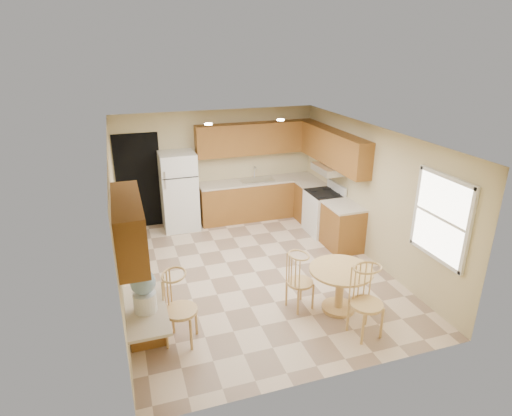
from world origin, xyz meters
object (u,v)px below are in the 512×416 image
object	(u,v)px
refrigerator	(179,191)
water_crock	(144,290)
stove	(323,212)
chair_table_a	(303,278)
chair_desk	(181,306)
chair_table_b	(371,300)
dining_table	(340,283)

from	to	relation	value
refrigerator	water_crock	xyz separation A→B (m)	(-1.05, -4.14, 0.20)
stove	water_crock	xyz separation A→B (m)	(-3.92, -2.92, 0.59)
chair_table_a	water_crock	size ratio (longest dim) A/B	1.45
water_crock	chair_desk	bearing A→B (deg)	18.30
chair_table_b	chair_desk	world-z (taller)	chair_desk
chair_table_a	dining_table	bearing A→B (deg)	58.87
dining_table	chair_table_b	size ratio (longest dim) A/B	0.92
refrigerator	dining_table	size ratio (longest dim) A/B	1.78
refrigerator	water_crock	distance (m)	4.28
stove	dining_table	size ratio (longest dim) A/B	1.14
chair_table_b	water_crock	bearing A→B (deg)	-16.79
refrigerator	chair_desk	size ratio (longest dim) A/B	1.63
refrigerator	stove	size ratio (longest dim) A/B	1.57
water_crock	chair_table_b	bearing A→B (deg)	-9.79
chair_table_a	water_crock	distance (m)	2.40
chair_table_b	water_crock	size ratio (longest dim) A/B	1.63
chair_desk	water_crock	xyz separation A→B (m)	(-0.45, -0.15, 0.42)
chair_table_b	chair_table_a	bearing A→B (deg)	-63.64
chair_table_b	chair_desk	size ratio (longest dim) A/B	0.99
chair_table_b	chair_desk	distance (m)	2.55
chair_desk	dining_table	bearing A→B (deg)	115.08
stove	dining_table	bearing A→B (deg)	-111.63
refrigerator	dining_table	bearing A→B (deg)	-65.00
chair_table_a	chair_desk	bearing A→B (deg)	-96.80
stove	dining_table	xyz separation A→B (m)	(-1.06, -2.67, -0.01)
chair_table_b	water_crock	distance (m)	2.99
chair_desk	water_crock	world-z (taller)	water_crock
stove	water_crock	size ratio (longest dim) A/B	1.71
refrigerator	chair_table_a	size ratio (longest dim) A/B	1.85
stove	water_crock	distance (m)	4.93
refrigerator	chair_table_a	xyz separation A→B (m)	(1.27, -3.73, -0.29)
dining_table	stove	bearing A→B (deg)	68.37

